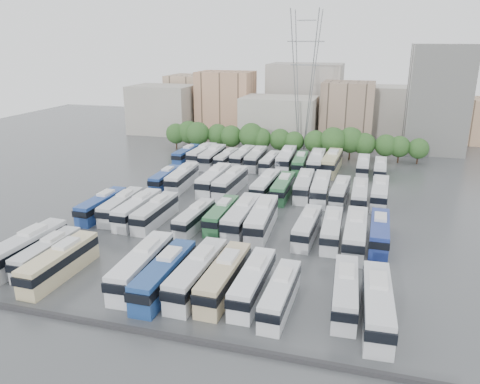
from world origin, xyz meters
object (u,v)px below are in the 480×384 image
(bus_r0_s5, at_px, (142,265))
(bus_r3_s2, at_px, (212,156))
(bus_r0_s13, at_px, (377,304))
(bus_r1_s13, at_px, (379,232))
(bus_r3_s5, at_px, (256,158))
(bus_r0_s2, at_px, (60,262))
(bus_r1_s12, at_px, (355,233))
(bus_r3_s7, at_px, (286,159))
(bus_r1_s0, at_px, (102,205))
(bus_r2_s8, at_px, (283,187))
(bus_r1_s2, at_px, (138,209))
(bus_r1_s8, at_px, (262,219))
(bus_r1_s6, at_px, (222,215))
(bus_r2_s4, at_px, (214,180))
(bus_r2_s9, at_px, (304,185))
(bus_r2_s10, at_px, (321,188))
(bus_r3_s12, at_px, (363,166))
(bus_r3_s3, at_px, (227,158))
(electricity_pylon, at_px, (304,75))
(bus_r2_s5, at_px, (231,182))
(bus_r2_s2, at_px, (182,177))
(bus_r3_s13, at_px, (380,169))
(bus_r3_s6, at_px, (270,162))
(bus_r2_s12, at_px, (360,195))
(bus_r3_s1, at_px, (202,154))
(bus_r3_s9, at_px, (316,162))
(bus_r3_s10, at_px, (332,162))
(bus_r0_s7, at_px, (197,273))
(bus_r0_s9, at_px, (253,282))
(bus_r0_s12, at_px, (345,291))
(bus_r0_s1, at_px, (47,253))
(bus_r1_s7, at_px, (242,216))
(bus_r3_s8, at_px, (300,163))
(bus_r1_s5, at_px, (195,217))
(bus_r1_s10, at_px, (307,227))
(apartment_tower, at_px, (438,99))
(bus_r0_s0, at_px, (25,248))
(bus_r3_s4, at_px, (243,157))
(bus_r0_s8, at_px, (224,277))
(bus_r2_s13, at_px, (380,193))
(bus_r1_s3, at_px, (155,212))

(bus_r0_s5, height_order, bus_r3_s2, bus_r0_s5)
(bus_r0_s5, bearing_deg, bus_r0_s13, -4.57)
(bus_r1_s13, relative_size, bus_r3_s5, 0.95)
(bus_r0_s2, xyz_separation_m, bus_r1_s13, (36.37, 20.18, -0.08))
(bus_r1_s12, distance_m, bus_r3_s7, 41.66)
(bus_r1_s0, height_order, bus_r2_s8, bus_r2_s8)
(bus_r1_s2, height_order, bus_r1_s8, bus_r1_s8)
(bus_r1_s6, bearing_deg, bus_r2_s4, 112.25)
(bus_r2_s9, relative_size, bus_r2_s10, 0.97)
(bus_r0_s13, height_order, bus_r3_s12, bus_r0_s13)
(bus_r3_s3, bearing_deg, bus_r1_s2, -92.60)
(bus_r0_s2, bearing_deg, bus_r1_s13, 30.23)
(electricity_pylon, xyz_separation_m, bus_r2_s5, (-7.00, -38.83, -16.68))
(bus_r0_s13, distance_m, bus_r3_s7, 59.20)
(bus_r2_s2, distance_m, bus_r3_s13, 40.35)
(bus_r1_s12, relative_size, bus_r3_s6, 1.20)
(bus_r2_s12, distance_m, bus_r3_s7, 26.29)
(bus_r1_s6, bearing_deg, bus_r3_s1, 114.37)
(bus_r3_s9, distance_m, bus_r3_s12, 9.71)
(bus_r0_s13, distance_m, bus_r2_s12, 35.50)
(bus_r3_s10, bearing_deg, bus_r0_s7, -97.47)
(bus_r0_s9, bearing_deg, bus_r0_s12, 5.08)
(bus_r2_s10, height_order, bus_r3_s3, bus_r2_s10)
(bus_r2_s8, bearing_deg, bus_r2_s2, 177.61)
(bus_r0_s1, relative_size, bus_r1_s13, 0.95)
(bus_r0_s2, height_order, bus_r1_s7, bus_r1_s7)
(bus_r0_s5, bearing_deg, bus_r3_s8, 77.07)
(bus_r1_s7, bearing_deg, bus_r2_s9, 70.47)
(bus_r0_s13, distance_m, bus_r1_s5, 31.91)
(bus_r1_s10, height_order, bus_r2_s8, bus_r2_s8)
(bus_r3_s2, distance_m, bus_r3_s13, 36.34)
(apartment_tower, bearing_deg, bus_r3_s9, -132.40)
(bus_r0_s0, bearing_deg, bus_r0_s12, 3.79)
(bus_r1_s0, bearing_deg, bus_r2_s8, 34.69)
(bus_r0_s2, bearing_deg, bus_r3_s4, 84.50)
(bus_r3_s3, distance_m, bus_r3_s12, 29.60)
(electricity_pylon, bearing_deg, bus_r0_s8, -87.73)
(bus_r3_s6, relative_size, bus_r3_s10, 0.80)
(bus_r0_s9, distance_m, bus_r0_s12, 9.88)
(bus_r2_s9, height_order, bus_r3_s8, bus_r2_s9)
(bus_r1_s13, bearing_deg, bus_r3_s4, 129.79)
(apartment_tower, relative_size, bus_r2_s13, 2.10)
(bus_r1_s13, height_order, bus_r3_s10, bus_r3_s10)
(bus_r1_s6, distance_m, bus_r3_s12, 40.36)
(bus_r0_s2, xyz_separation_m, bus_r3_s9, (23.27, 55.20, 0.17))
(bus_r1_s13, bearing_deg, bus_r0_s8, -131.67)
(bus_r2_s9, xyz_separation_m, bus_r3_s12, (9.77, 17.47, -0.17))
(bus_r3_s13, bearing_deg, bus_r1_s3, -131.54)
(bus_r1_s7, relative_size, bus_r3_s3, 1.19)
(bus_r0_s7, height_order, bus_r1_s12, bus_r1_s12)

